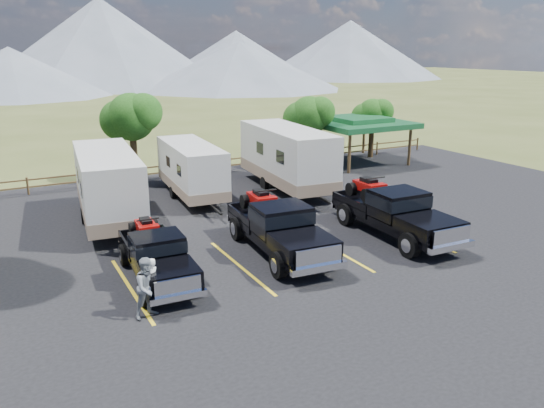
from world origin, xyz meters
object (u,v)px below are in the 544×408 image
person_b (148,287)px  pavilion (358,123)px  rig_right (393,211)px  rig_left (156,254)px  trailer_center (191,170)px  trailer_right (287,158)px  person_a (151,282)px  trailer_left (108,186)px  rig_center (278,226)px

person_b → pavilion: bearing=23.2°
rig_right → person_b: rig_right is taller
rig_left → person_b: 2.76m
trailer_center → trailer_right: trailer_right is taller
rig_right → person_a: rig_right is taller
trailer_left → rig_right: bearing=-30.2°
person_a → trailer_right: bearing=-164.8°
rig_left → trailer_left: trailer_left is taller
pavilion → trailer_right: 9.04m
rig_right → trailer_right: trailer_right is taller
rig_left → trailer_right: (9.94, 8.43, 0.93)m
pavilion → trailer_center: 13.73m
rig_right → person_a: bearing=-170.0°
trailer_center → trailer_left: bearing=-149.8°
pavilion → person_a: size_ratio=3.99×
rig_center → trailer_center: bearing=96.1°
rig_left → rig_right: rig_right is taller
rig_left → person_a: (-0.73, -1.93, -0.11)m
pavilion → rig_right: 15.23m
rig_center → trailer_left: size_ratio=0.71×
trailer_right → person_b: (-10.93, -11.00, -0.89)m
rig_left → rig_center: bearing=5.2°
rig_left → pavilion: bearing=38.1°
rig_right → rig_center: bearing=175.6°
rig_center → trailer_center: 9.16m
trailer_center → person_a: bearing=-111.2°
trailer_left → pavilion: bearing=22.9°
trailer_left → person_a: (-0.61, -8.94, -0.93)m
rig_left → trailer_left: 7.06m
trailer_right → pavilion: bearing=32.3°
person_a → person_b: bearing=38.9°
trailer_left → trailer_center: 5.30m
person_b → rig_center: bearing=9.7°
rig_left → person_b: size_ratio=3.01×
trailer_left → trailer_right: (10.06, 1.41, 0.11)m
rig_left → trailer_right: 13.06m
person_a → rig_left: bearing=-139.7°
trailer_left → trailer_center: size_ratio=1.14×
rig_center → trailer_left: 8.49m
person_b → trailer_center: bearing=49.3°
person_a → person_b: (-0.26, -0.65, 0.15)m
rig_center → rig_right: 5.25m
person_a → trailer_left: bearing=-122.9°
person_b → rig_right: bearing=-4.3°
pavilion → trailer_left: (-18.06, -5.52, -1.04)m
trailer_left → trailer_right: size_ratio=0.94×
trailer_center → person_a: size_ratio=5.33×
trailer_left → trailer_center: trailer_left is taller
rig_center → rig_right: size_ratio=0.99×
pavilion → trailer_left: bearing=-163.0°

